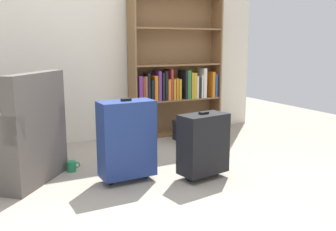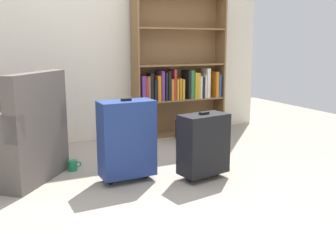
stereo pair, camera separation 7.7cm
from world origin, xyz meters
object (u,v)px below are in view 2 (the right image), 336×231
Objects in this scene: bookshelf at (178,72)px; mug at (73,165)px; armchair at (13,142)px; suitcase_black at (203,144)px; storage_box at (196,130)px; suitcase_navy_blue at (127,139)px.

bookshelf reaches higher than mug.
mug is (0.48, -0.00, -0.27)m from armchair.
mug is 0.21× the size of suitcase_black.
mug is 0.29× the size of storage_box.
storage_box is 1.51m from suitcase_navy_blue.
storage_box is 0.60× the size of suitcase_navy_blue.
suitcase_black is at bearing -24.89° from armchair.
bookshelf is 3.00× the size of suitcase_black.
mug is at bearing -162.62° from storage_box.
mug is 1.61m from storage_box.
mug is at bearing 128.77° from suitcase_navy_blue.
bookshelf is 1.87m from mug.
storage_box reaches higher than mug.
armchair is at bearing 151.59° from suitcase_navy_blue.
suitcase_navy_blue is at bearing 160.41° from suitcase_black.
bookshelf is at bearing 23.99° from armchair.
bookshelf is 2.47× the size of suitcase_navy_blue.
suitcase_navy_blue is at bearing -51.23° from mug.
storage_box is (1.53, 0.48, 0.08)m from mug.
bookshelf is at bearing 49.82° from suitcase_navy_blue.
suitcase_black is at bearing -19.59° from suitcase_navy_blue.
bookshelf is 4.14× the size of storage_box.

